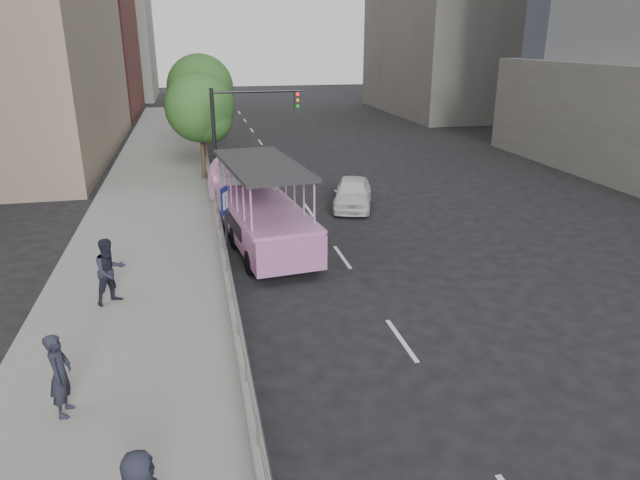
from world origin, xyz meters
TOP-DOWN VIEW (x-y plane):
  - ground at (0.00, 0.00)m, footprint 160.00×160.00m
  - sidewalk at (-5.75, 10.00)m, footprint 5.50×80.00m
  - kerb_wall at (-3.12, 2.00)m, footprint 0.24×30.00m
  - guardrail at (-3.12, 2.00)m, footprint 0.07×22.00m
  - duck_boat at (-1.71, 6.90)m, footprint 3.40×9.71m
  - car at (3.03, 9.94)m, footprint 2.80×4.34m
  - pedestrian_near at (-6.68, -3.78)m, footprint 0.48×0.67m
  - pedestrian_mid at (-6.35, 1.28)m, footprint 1.16×1.12m
  - parking_sign at (-3.00, 3.82)m, footprint 0.27×0.59m
  - traffic_signal at (-1.70, 12.50)m, footprint 4.20×0.32m
  - street_tree_near at (-3.30, 15.93)m, footprint 3.52×3.52m
  - street_tree_far at (-3.10, 21.93)m, footprint 3.97×3.97m
  - midrise_stone_b at (-16.00, 64.00)m, footprint 16.00×14.00m

SIDE VIEW (x-z plane):
  - ground at x=0.00m, z-range 0.00..0.00m
  - sidewalk at x=-5.75m, z-range 0.00..0.30m
  - kerb_wall at x=-3.12m, z-range 0.30..0.66m
  - car at x=3.03m, z-range 0.00..1.38m
  - guardrail at x=-3.12m, z-range 0.79..1.50m
  - duck_boat at x=-1.71m, z-range -0.41..2.75m
  - pedestrian_near at x=-6.68m, z-range 0.30..2.05m
  - pedestrian_mid at x=-6.35m, z-range 0.30..2.18m
  - parking_sign at x=-3.00m, z-range 0.35..3.17m
  - traffic_signal at x=-1.70m, z-range 0.90..6.10m
  - street_tree_near at x=-3.30m, z-range 0.96..6.68m
  - street_tree_far at x=-3.10m, z-range 1.08..7.53m
  - midrise_stone_b at x=-16.00m, z-range 0.00..20.00m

